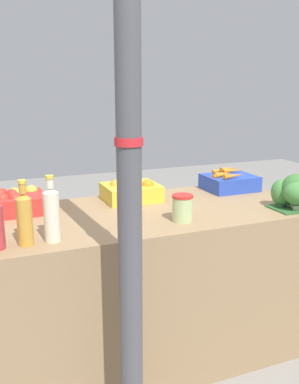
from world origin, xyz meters
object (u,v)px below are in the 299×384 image
(apple_crate, at_px, (14,202))
(juice_bottle_cloudy, at_px, (52,213))
(broccoli_pile, at_px, (294,191))
(pickle_jar, at_px, (182,208))
(juice_bottle_amber, at_px, (24,218))
(orange_crate, at_px, (130,190))
(carrot_crate, at_px, (229,182))
(support_pole, at_px, (129,173))

(apple_crate, relative_size, juice_bottle_cloudy, 1.08)
(apple_crate, distance_m, broccoli_pile, 1.48)
(juice_bottle_cloudy, bearing_deg, apple_crate, 102.50)
(pickle_jar, bearing_deg, juice_bottle_amber, -177.02)
(orange_crate, height_order, broccoli_pile, broccoli_pile)
(carrot_crate, xyz_separation_m, broccoli_pile, (0.09, -0.49, 0.04))
(apple_crate, relative_size, carrot_crate, 1.00)
(apple_crate, height_order, carrot_crate, carrot_crate)
(orange_crate, bearing_deg, pickle_jar, -77.68)
(juice_bottle_cloudy, bearing_deg, broccoli_pile, 0.58)
(apple_crate, bearing_deg, support_pole, -67.56)
(support_pole, xyz_separation_m, juice_bottle_amber, (-0.34, 0.33, -0.22))
(broccoli_pile, distance_m, juice_bottle_cloudy, 1.28)
(support_pole, bearing_deg, juice_bottle_amber, 136.31)
(apple_crate, height_order, juice_bottle_amber, juice_bottle_amber)
(broccoli_pile, bearing_deg, pickle_jar, 177.74)
(orange_crate, xyz_separation_m, broccoli_pile, (0.75, -0.49, 0.04))
(support_pole, relative_size, pickle_jar, 17.79)
(orange_crate, bearing_deg, apple_crate, -179.99)
(orange_crate, bearing_deg, broccoli_pile, -33.17)
(pickle_jar, bearing_deg, carrot_crate, 39.40)
(carrot_crate, bearing_deg, juice_bottle_amber, -158.99)
(support_pole, relative_size, carrot_crate, 7.59)
(broccoli_pile, relative_size, juice_bottle_cloudy, 0.87)
(apple_crate, height_order, orange_crate, same)
(orange_crate, xyz_separation_m, juice_bottle_cloudy, (-0.53, -0.50, 0.07))
(carrot_crate, xyz_separation_m, juice_bottle_amber, (-1.31, -0.50, 0.07))
(orange_crate, distance_m, juice_bottle_amber, 0.82)
(juice_bottle_amber, xyz_separation_m, juice_bottle_cloudy, (0.11, 0.00, 0.01))
(pickle_jar, bearing_deg, orange_crate, 102.32)
(broccoli_pile, distance_m, pickle_jar, 0.65)
(orange_crate, xyz_separation_m, pickle_jar, (0.10, -0.47, 0.01))
(broccoli_pile, bearing_deg, juice_bottle_cloudy, -179.42)
(carrot_crate, relative_size, juice_bottle_cloudy, 1.08)
(juice_bottle_cloudy, bearing_deg, carrot_crate, 22.75)
(apple_crate, relative_size, juice_bottle_amber, 1.12)
(broccoli_pile, xyz_separation_m, pickle_jar, (-0.65, 0.03, -0.03))
(carrot_crate, distance_m, juice_bottle_cloudy, 1.30)
(orange_crate, distance_m, carrot_crate, 0.67)
(juice_bottle_cloudy, relative_size, pickle_jar, 2.17)
(support_pole, height_order, juice_bottle_amber, support_pole)
(broccoli_pile, bearing_deg, apple_crate, 160.59)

